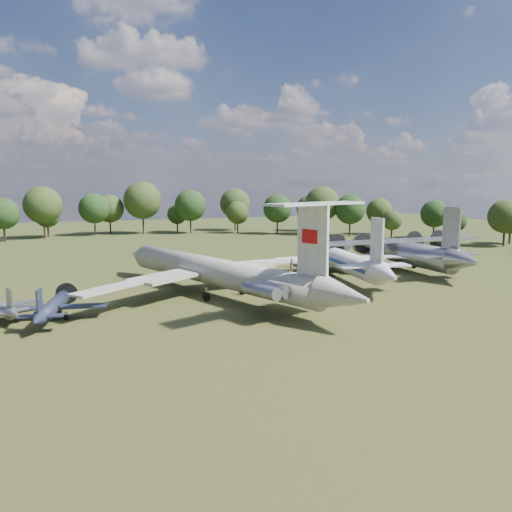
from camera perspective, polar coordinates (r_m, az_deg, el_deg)
name	(u,v)px	position (r m, az deg, el deg)	size (l,w,h in m)	color
ground	(210,291)	(72.49, -5.31, -4.02)	(300.00, 300.00, 0.00)	#234316
il62_airliner	(216,277)	(69.22, -4.64, -2.39)	(41.04, 53.35, 5.23)	silver
tu104_jet	(335,261)	(86.32, 8.99, -0.58)	(33.98, 45.30, 4.53)	silver
an12_transport	(400,254)	(95.17, 16.15, 0.19)	(34.81, 38.90, 5.12)	#9FA1A6
small_prop_west	(53,310)	(61.40, -22.18, -5.73)	(11.68, 15.93, 2.34)	black
person_on_il62	(291,265)	(57.71, 4.05, -1.08)	(0.57, 0.38, 1.57)	#97784D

